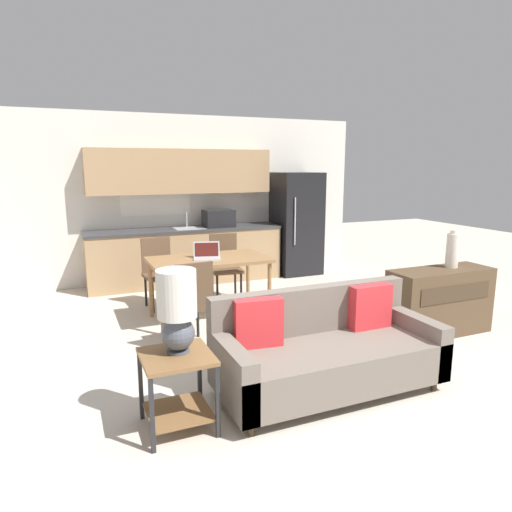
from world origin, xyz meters
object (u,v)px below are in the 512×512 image
at_px(laptop, 207,255).
at_px(refrigerator, 296,223).
at_px(side_table, 177,379).
at_px(dining_table, 209,264).
at_px(dining_chair_far_right, 225,264).
at_px(vase, 452,250).
at_px(couch, 325,351).
at_px(credenza, 439,301).
at_px(table_lamp, 177,308).
at_px(dining_chair_near_left, 191,300).
at_px(dining_chair_far_left, 159,269).

bearing_deg(laptop, refrigerator, 55.20).
bearing_deg(side_table, laptop, 67.72).
height_order(dining_table, dining_chair_far_right, dining_chair_far_right).
height_order(refrigerator, vase, refrigerator).
bearing_deg(couch, laptop, 100.04).
height_order(credenza, dining_chair_far_right, dining_chair_far_right).
bearing_deg(side_table, table_lamp, 56.87).
distance_m(refrigerator, dining_table, 2.84).
height_order(dining_chair_near_left, dining_chair_far_right, same).
xyz_separation_m(dining_table, vase, (2.43, -1.47, 0.25)).
height_order(side_table, table_lamp, table_lamp).
distance_m(couch, dining_chair_near_left, 1.57).
bearing_deg(side_table, couch, 4.48).
bearing_deg(dining_chair_far_left, side_table, -104.40).
bearing_deg(dining_chair_far_left, credenza, -45.19).
relative_size(couch, dining_chair_far_left, 2.03).
height_order(refrigerator, dining_chair_far_left, refrigerator).
relative_size(dining_chair_near_left, laptop, 2.48).
xyz_separation_m(vase, dining_chair_near_left, (-2.88, 0.66, -0.44)).
height_order(couch, dining_chair_near_left, dining_chair_near_left).
xyz_separation_m(side_table, laptop, (0.92, 2.24, 0.44)).
height_order(credenza, laptop, laptop).
xyz_separation_m(couch, dining_chair_far_left, (-0.82, 2.90, 0.17)).
relative_size(dining_chair_far_left, dining_chair_far_right, 1.00).
xyz_separation_m(side_table, vase, (3.37, 0.78, 0.56)).
height_order(dining_table, dining_chair_far_left, dining_chair_far_left).
relative_size(dining_table, credenza, 1.18).
distance_m(side_table, dining_chair_far_right, 3.32).
relative_size(side_table, dining_chair_far_right, 0.61).
height_order(couch, credenza, couch).
relative_size(dining_table, vase, 3.39).
bearing_deg(dining_chair_near_left, laptop, -124.20).
relative_size(refrigerator, dining_chair_near_left, 1.90).
xyz_separation_m(refrigerator, vase, (0.25, -3.29, 0.06)).
bearing_deg(side_table, dining_chair_far_left, 81.02).
relative_size(table_lamp, dining_chair_far_right, 0.65).
height_order(refrigerator, laptop, refrigerator).
bearing_deg(credenza, laptop, 146.69).
bearing_deg(refrigerator, dining_chair_far_left, -158.30).
distance_m(side_table, dining_chair_far_left, 3.05).
relative_size(dining_table, couch, 0.76).
bearing_deg(refrigerator, couch, -114.80).
distance_m(refrigerator, dining_chair_far_right, 2.05).
bearing_deg(table_lamp, vase, 12.42).
height_order(side_table, laptop, laptop).
relative_size(side_table, laptop, 1.51).
relative_size(refrigerator, dining_chair_far_left, 1.90).
height_order(refrigerator, dining_chair_far_right, refrigerator).
relative_size(dining_table, dining_chair_near_left, 1.54).
bearing_deg(dining_table, dining_chair_near_left, -119.19).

